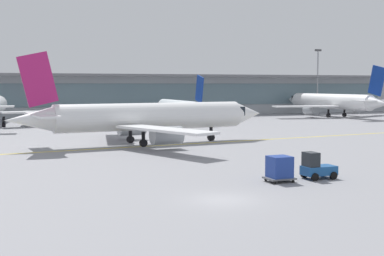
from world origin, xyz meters
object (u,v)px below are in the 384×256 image
Objects in this scene: taxiing_regional_jet at (148,117)px; baggage_tug at (316,167)px; gate_airplane_2 at (179,107)px; gate_airplane_3 at (332,102)px; apron_light_mast_1 at (318,79)px; cargo_dolly_lead at (279,168)px.

taxiing_regional_jet is 12.50× the size of baggage_tug.
gate_airplane_3 reaches higher than gate_airplane_2.
taxiing_regional_jet is at bearing 100.57° from baggage_tug.
gate_airplane_2 is 0.82× the size of taxiing_regional_jet.
apron_light_mast_1 reaches higher than taxiing_regional_jet.
cargo_dolly_lead is (-3.30, -0.11, 0.16)m from baggage_tug.
gate_airplane_3 is at bearing -88.86° from gate_airplane_2.
baggage_tug is at bearing 138.80° from gate_airplane_3.
taxiing_regional_jet is at bearing -138.33° from apron_light_mast_1.
gate_airplane_3 is 15.74× the size of cargo_dolly_lead.
baggage_tug is at bearing -123.38° from apron_light_mast_1.
cargo_dolly_lead is 0.13× the size of apron_light_mast_1.
gate_airplane_3 is 14.94m from apron_light_mast_1.
taxiing_regional_jet is at bearing 120.34° from gate_airplane_3.
apron_light_mast_1 is at bearing 35.09° from taxiing_regional_jet.
gate_airplane_3 is at bearing 50.62° from cargo_dolly_lead.
gate_airplane_2 is 12.63× the size of cargo_dolly_lead.
taxiing_regional_jet reaches higher than cargo_dolly_lead.
gate_airplane_2 is 65.13m from baggage_tug.
apron_light_mast_1 is (4.72, 13.13, 5.36)m from gate_airplane_3.
cargo_dolly_lead is at bearing -124.98° from apron_light_mast_1.
apron_light_mast_1 is at bearing -71.78° from gate_airplane_2.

